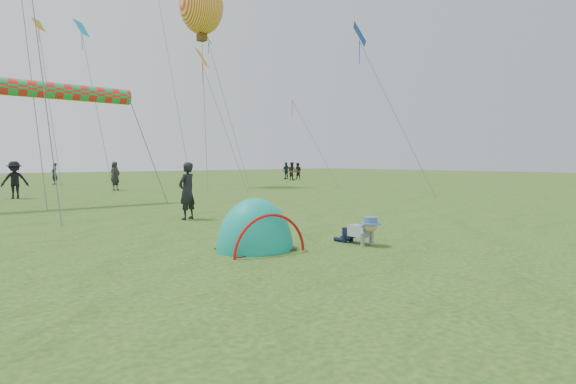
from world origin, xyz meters
TOP-DOWN VIEW (x-y plane):
  - ground at (0.00, 0.00)m, footprint 140.00×140.00m
  - crawling_toddler at (0.61, 0.25)m, footprint 0.62×0.85m
  - popup_tent at (-1.50, 1.24)m, footprint 1.76×1.51m
  - standing_adult at (-0.39, 6.40)m, footprint 0.76×0.65m
  - crowd_person_0 at (1.21, 31.29)m, footprint 0.67×0.72m
  - crowd_person_2 at (20.89, 27.64)m, footprint 1.01×0.50m
  - crowd_person_3 at (-3.21, 18.54)m, footprint 1.27×0.89m
  - crowd_person_7 at (19.92, 25.63)m, footprint 0.67×0.84m
  - crowd_person_10 at (6.15, 32.75)m, footprint 0.87×0.94m
  - crowd_person_12 at (2.54, 21.57)m, footprint 0.76×0.73m
  - crowd_person_13 at (21.49, 26.60)m, footprint 0.74×0.88m
  - balloon_kite at (8.54, 21.57)m, footprint 2.95×2.95m
  - rainbow_tube_kite at (-2.83, 13.29)m, footprint 6.49×0.64m
  - diamond_kite_0 at (15.67, 20.53)m, footprint 1.35×1.35m
  - diamond_kite_1 at (0.18, 29.56)m, footprint 0.97×0.97m
  - diamond_kite_2 at (7.47, 19.63)m, footprint 1.36×1.36m
  - diamond_kite_4 at (12.55, 10.98)m, footprint 1.36×1.36m
  - diamond_kite_9 at (9.41, 22.24)m, footprint 0.86×0.86m
  - diamond_kite_10 at (1.35, 23.43)m, footprint 1.11×1.11m

SIDE VIEW (x-z plane):
  - ground at x=0.00m, z-range 0.00..0.00m
  - popup_tent at x=-1.50m, z-range -1.06..1.06m
  - crawling_toddler at x=0.61m, z-range 0.00..0.63m
  - crowd_person_13 at x=21.49m, z-range 0.00..1.61m
  - crowd_person_10 at x=6.15m, z-range 0.00..1.62m
  - crowd_person_0 at x=1.21m, z-range 0.00..1.65m
  - crowd_person_2 at x=20.89m, z-range 0.00..1.67m
  - crowd_person_7 at x=19.92m, z-range 0.00..1.68m
  - crowd_person_12 at x=2.54m, z-range 0.00..1.75m
  - standing_adult at x=-0.39m, z-range 0.00..1.76m
  - crowd_person_3 at x=-3.21m, z-range 0.00..1.78m
  - rainbow_tube_kite at x=-2.83m, z-range 4.20..4.84m
  - diamond_kite_0 at x=15.67m, z-range 6.27..7.37m
  - diamond_kite_2 at x=7.47m, z-range 7.74..8.85m
  - diamond_kite_4 at x=12.55m, z-range 8.26..9.38m
  - diamond_kite_10 at x=1.35m, z-range 9.41..10.32m
  - diamond_kite_9 at x=9.41m, z-range 9.97..10.68m
  - diamond_kite_1 at x=0.18m, z-range 10.87..11.66m
  - balloon_kite at x=8.54m, z-range 9.92..14.05m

